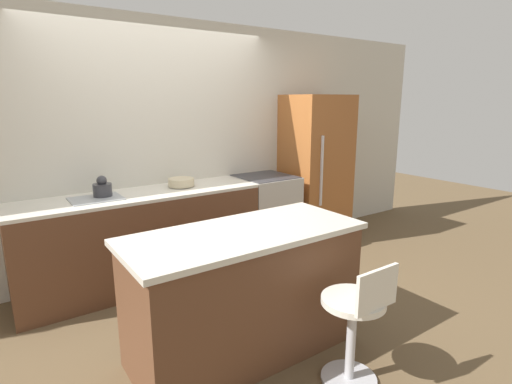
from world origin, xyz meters
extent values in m
plane|color=brown|center=(0.00, 0.00, 0.00)|extent=(14.00, 14.00, 0.00)
cube|color=beige|center=(0.00, 0.69, 1.30)|extent=(8.00, 0.06, 2.60)
cube|color=brown|center=(-0.35, 0.34, 0.44)|extent=(2.30, 0.64, 0.89)
cube|color=beige|center=(-0.35, 0.34, 0.90)|extent=(2.30, 0.64, 0.03)
cube|color=#9EA3A8|center=(-0.75, 0.34, 0.92)|extent=(0.44, 0.35, 0.01)
cube|color=brown|center=(-0.13, -1.16, 0.44)|extent=(1.60, 0.68, 0.88)
cube|color=beige|center=(-0.13, -1.16, 0.90)|extent=(1.67, 0.73, 0.04)
cube|color=#B7B2A8|center=(1.13, 0.34, 0.46)|extent=(0.63, 0.64, 0.92)
cube|color=black|center=(1.13, 0.01, 0.32)|extent=(0.44, 0.01, 0.32)
cube|color=#333338|center=(1.13, 0.34, 0.92)|extent=(0.60, 0.60, 0.01)
cube|color=#995628|center=(1.92, 0.34, 0.92)|extent=(0.76, 0.63, 1.84)
cube|color=silver|center=(1.71, 0.02, 0.97)|extent=(0.02, 0.02, 0.83)
cylinder|color=#B7B7BC|center=(0.24, -1.82, 0.01)|extent=(0.36, 0.36, 0.02)
cylinder|color=#B7B7BC|center=(0.24, -1.82, 0.27)|extent=(0.06, 0.06, 0.55)
cylinder|color=silver|center=(0.24, -1.82, 0.57)|extent=(0.40, 0.40, 0.04)
cube|color=silver|center=(0.24, -1.99, 0.71)|extent=(0.34, 0.02, 0.25)
cylinder|color=#333338|center=(-0.67, 0.38, 0.98)|extent=(0.17, 0.17, 0.12)
sphere|color=#333338|center=(-0.67, 0.38, 1.07)|extent=(0.09, 0.09, 0.09)
cylinder|color=#C1B28E|center=(0.10, 0.38, 0.96)|extent=(0.26, 0.26, 0.08)
camera|label=1|loc=(-1.54, -3.33, 1.79)|focal=28.00mm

